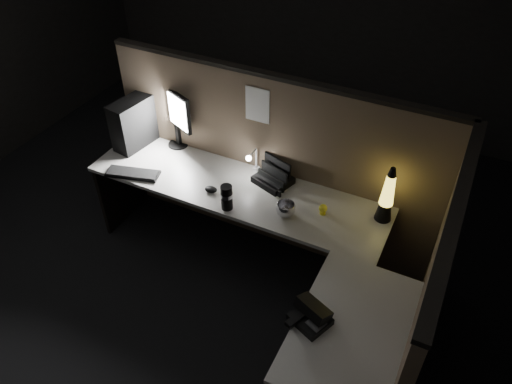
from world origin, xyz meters
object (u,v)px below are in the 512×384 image
at_px(pc_tower, 134,123).
at_px(lava_lamp, 387,198).
at_px(desk_phone, 311,315).
at_px(monitor, 176,113).
at_px(keyboard, 133,174).

distance_m(pc_tower, lava_lamp, 2.07).
relative_size(pc_tower, desk_phone, 1.59).
relative_size(monitor, keyboard, 1.20).
relative_size(monitor, desk_phone, 1.92).
xyz_separation_m(monitor, keyboard, (-0.09, -0.51, -0.29)).
bearing_deg(monitor, lava_lamp, 18.78).
distance_m(monitor, keyboard, 0.59).
bearing_deg(lava_lamp, pc_tower, -179.95).
xyz_separation_m(keyboard, lava_lamp, (1.85, 0.36, 0.17)).
bearing_deg(keyboard, desk_phone, -36.00).
height_order(monitor, keyboard, monitor).
bearing_deg(desk_phone, pc_tower, 175.47).
height_order(lava_lamp, desk_phone, lava_lamp).
bearing_deg(keyboard, pc_tower, 105.99).
xyz_separation_m(pc_tower, lava_lamp, (2.07, 0.00, -0.02)).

